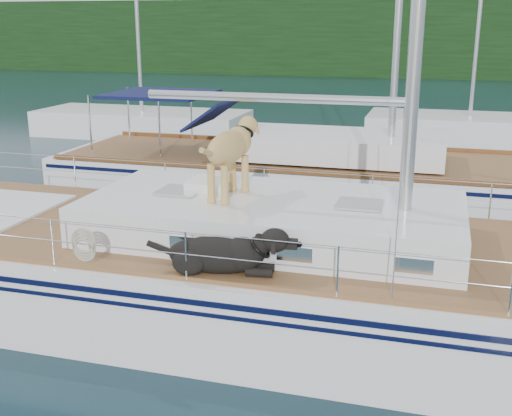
% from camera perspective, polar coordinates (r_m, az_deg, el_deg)
% --- Properties ---
extents(ground, '(120.00, 120.00, 0.00)m').
position_cam_1_polar(ground, '(9.79, -3.18, -9.12)').
color(ground, black).
rests_on(ground, ground).
extents(tree_line, '(90.00, 3.00, 6.00)m').
position_cam_1_polar(tree_line, '(53.44, 13.28, 14.47)').
color(tree_line, black).
rests_on(tree_line, ground).
extents(shore_bank, '(92.00, 1.00, 1.20)m').
position_cam_1_polar(shore_bank, '(54.74, 13.19, 11.99)').
color(shore_bank, '#595147').
rests_on(shore_bank, ground).
extents(main_sailboat, '(12.00, 3.80, 14.01)m').
position_cam_1_polar(main_sailboat, '(9.48, -2.72, -5.46)').
color(main_sailboat, white).
rests_on(main_sailboat, ground).
extents(neighbor_sailboat, '(11.00, 3.50, 13.30)m').
position_cam_1_polar(neighbor_sailboat, '(15.34, 3.15, 2.75)').
color(neighbor_sailboat, white).
rests_on(neighbor_sailboat, ground).
extents(bg_boat_west, '(8.00, 3.00, 11.65)m').
position_cam_1_polar(bg_boat_west, '(25.16, -10.06, 7.38)').
color(bg_boat_west, white).
rests_on(bg_boat_west, ground).
extents(bg_boat_center, '(7.20, 3.00, 11.65)m').
position_cam_1_polar(bg_boat_center, '(24.65, 18.39, 6.64)').
color(bg_boat_center, white).
rests_on(bg_boat_center, ground).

